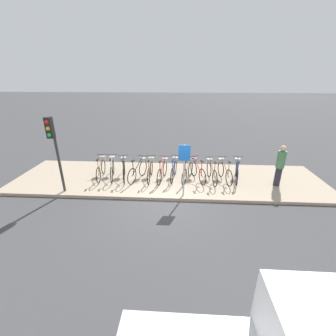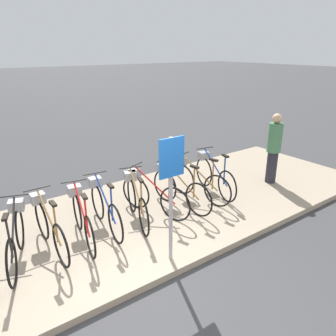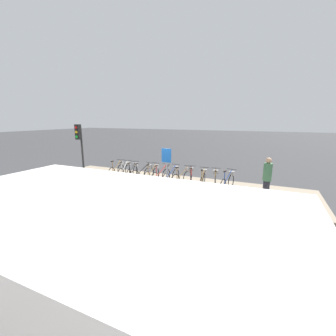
{
  "view_description": "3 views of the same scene",
  "coord_description": "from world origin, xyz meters",
  "px_view_note": "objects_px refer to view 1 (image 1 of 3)",
  "views": [
    {
      "loc": [
        0.57,
        -7.52,
        4.49
      ],
      "look_at": [
        0.06,
        0.81,
        1.05
      ],
      "focal_mm": 24.0,
      "sensor_mm": 36.0,
      "label": 1
    },
    {
      "loc": [
        -1.99,
        -3.34,
        3.38
      ],
      "look_at": [
        1.45,
        1.41,
        1.21
      ],
      "focal_mm": 35.0,
      "sensor_mm": 36.0,
      "label": 2
    },
    {
      "loc": [
        4.68,
        -8.33,
        3.41
      ],
      "look_at": [
        0.36,
        1.18,
        1.11
      ],
      "focal_mm": 24.0,
      "sensor_mm": 36.0,
      "label": 3
    }
  ],
  "objects_px": {
    "parked_bicycle_3": "(139,169)",
    "pedestrian": "(280,165)",
    "parked_bicycle_5": "(163,170)",
    "parked_bicycle_7": "(188,170)",
    "traffic_light": "(53,140)",
    "parked_bicycle_0": "(101,168)",
    "sign_post": "(184,162)",
    "parked_bicycle_4": "(150,169)",
    "parked_bicycle_1": "(112,168)",
    "parked_bicycle_2": "(124,169)",
    "parked_bicycle_8": "(197,170)",
    "parked_bicycle_11": "(237,170)",
    "parked_bicycle_9": "(211,171)",
    "parked_bicycle_10": "(224,170)",
    "parked_bicycle_6": "(174,169)"
  },
  "relations": [
    {
      "from": "parked_bicycle_3",
      "to": "pedestrian",
      "type": "xyz_separation_m",
      "value": [
        6.03,
        -0.27,
        0.48
      ]
    },
    {
      "from": "parked_bicycle_5",
      "to": "parked_bicycle_7",
      "type": "xyz_separation_m",
      "value": [
        1.14,
        0.04,
        0.0
      ]
    },
    {
      "from": "pedestrian",
      "to": "traffic_light",
      "type": "distance_m",
      "value": 9.02
    },
    {
      "from": "parked_bicycle_0",
      "to": "sign_post",
      "type": "xyz_separation_m",
      "value": [
        3.75,
        -1.46,
        0.95
      ]
    },
    {
      "from": "parked_bicycle_4",
      "to": "parked_bicycle_5",
      "type": "xyz_separation_m",
      "value": [
        0.57,
        -0.04,
        0.0
      ]
    },
    {
      "from": "parked_bicycle_1",
      "to": "parked_bicycle_5",
      "type": "xyz_separation_m",
      "value": [
        2.32,
        -0.07,
        0.0
      ]
    },
    {
      "from": "parked_bicycle_5",
      "to": "pedestrian",
      "type": "height_order",
      "value": "pedestrian"
    },
    {
      "from": "parked_bicycle_2",
      "to": "parked_bicycle_8",
      "type": "xyz_separation_m",
      "value": [
        3.31,
        0.11,
        0.0
      ]
    },
    {
      "from": "parked_bicycle_4",
      "to": "pedestrian",
      "type": "xyz_separation_m",
      "value": [
        5.5,
        -0.32,
        0.48
      ]
    },
    {
      "from": "parked_bicycle_1",
      "to": "parked_bicycle_3",
      "type": "xyz_separation_m",
      "value": [
        1.23,
        -0.08,
        0.0
      ]
    },
    {
      "from": "parked_bicycle_1",
      "to": "parked_bicycle_4",
      "type": "bearing_deg",
      "value": -0.99
    },
    {
      "from": "parked_bicycle_3",
      "to": "sign_post",
      "type": "bearing_deg",
      "value": -34.82
    },
    {
      "from": "parked_bicycle_0",
      "to": "parked_bicycle_11",
      "type": "relative_size",
      "value": 1.01
    },
    {
      "from": "parked_bicycle_0",
      "to": "parked_bicycle_9",
      "type": "bearing_deg",
      "value": -0.27
    },
    {
      "from": "pedestrian",
      "to": "sign_post",
      "type": "bearing_deg",
      "value": -164.18
    },
    {
      "from": "traffic_light",
      "to": "pedestrian",
      "type": "bearing_deg",
      "value": 7.68
    },
    {
      "from": "parked_bicycle_8",
      "to": "sign_post",
      "type": "height_order",
      "value": "sign_post"
    },
    {
      "from": "parked_bicycle_4",
      "to": "parked_bicycle_7",
      "type": "height_order",
      "value": "same"
    },
    {
      "from": "parked_bicycle_0",
      "to": "parked_bicycle_3",
      "type": "relative_size",
      "value": 1.05
    },
    {
      "from": "parked_bicycle_8",
      "to": "parked_bicycle_10",
      "type": "distance_m",
      "value": 1.2
    },
    {
      "from": "parked_bicycle_8",
      "to": "pedestrian",
      "type": "distance_m",
      "value": 3.45
    },
    {
      "from": "parked_bicycle_6",
      "to": "pedestrian",
      "type": "height_order",
      "value": "pedestrian"
    },
    {
      "from": "parked_bicycle_7",
      "to": "parked_bicycle_4",
      "type": "bearing_deg",
      "value": 179.87
    },
    {
      "from": "parked_bicycle_1",
      "to": "pedestrian",
      "type": "bearing_deg",
      "value": -2.75
    },
    {
      "from": "parked_bicycle_11",
      "to": "parked_bicycle_7",
      "type": "bearing_deg",
      "value": -176.91
    },
    {
      "from": "parked_bicycle_11",
      "to": "parked_bicycle_0",
      "type": "bearing_deg",
      "value": -178.96
    },
    {
      "from": "parked_bicycle_3",
      "to": "parked_bicycle_9",
      "type": "xyz_separation_m",
      "value": [
        3.26,
        0.03,
        0.0
      ]
    },
    {
      "from": "parked_bicycle_3",
      "to": "parked_bicycle_11",
      "type": "bearing_deg",
      "value": 2.13
    },
    {
      "from": "parked_bicycle_1",
      "to": "parked_bicycle_8",
      "type": "relative_size",
      "value": 1.03
    },
    {
      "from": "parked_bicycle_8",
      "to": "parked_bicycle_11",
      "type": "xyz_separation_m",
      "value": [
        1.77,
        0.04,
        0.0
      ]
    },
    {
      "from": "parked_bicycle_1",
      "to": "pedestrian",
      "type": "distance_m",
      "value": 7.29
    },
    {
      "from": "parked_bicycle_5",
      "to": "parked_bicycle_1",
      "type": "bearing_deg",
      "value": 178.18
    },
    {
      "from": "parked_bicycle_2",
      "to": "parked_bicycle_5",
      "type": "distance_m",
      "value": 1.77
    },
    {
      "from": "parked_bicycle_4",
      "to": "parked_bicycle_6",
      "type": "height_order",
      "value": "same"
    },
    {
      "from": "parked_bicycle_2",
      "to": "parked_bicycle_8",
      "type": "relative_size",
      "value": 1.03
    },
    {
      "from": "parked_bicycle_1",
      "to": "pedestrian",
      "type": "height_order",
      "value": "pedestrian"
    },
    {
      "from": "parked_bicycle_10",
      "to": "sign_post",
      "type": "xyz_separation_m",
      "value": [
        -1.81,
        -1.52,
        0.95
      ]
    },
    {
      "from": "parked_bicycle_4",
      "to": "parked_bicycle_5",
      "type": "height_order",
      "value": "same"
    },
    {
      "from": "parked_bicycle_5",
      "to": "parked_bicycle_6",
      "type": "bearing_deg",
      "value": 16.25
    },
    {
      "from": "parked_bicycle_8",
      "to": "traffic_light",
      "type": "distance_m",
      "value": 5.94
    },
    {
      "from": "parked_bicycle_10",
      "to": "parked_bicycle_2",
      "type": "bearing_deg",
      "value": -178.72
    },
    {
      "from": "parked_bicycle_5",
      "to": "traffic_light",
      "type": "relative_size",
      "value": 0.56
    },
    {
      "from": "parked_bicycle_2",
      "to": "parked_bicycle_6",
      "type": "bearing_deg",
      "value": 3.56
    },
    {
      "from": "parked_bicycle_5",
      "to": "parked_bicycle_7",
      "type": "bearing_deg",
      "value": 1.99
    },
    {
      "from": "parked_bicycle_1",
      "to": "parked_bicycle_6",
      "type": "relative_size",
      "value": 0.98
    },
    {
      "from": "pedestrian",
      "to": "parked_bicycle_1",
      "type": "bearing_deg",
      "value": 177.25
    },
    {
      "from": "parked_bicycle_6",
      "to": "parked_bicycle_11",
      "type": "height_order",
      "value": "same"
    },
    {
      "from": "parked_bicycle_2",
      "to": "parked_bicycle_10",
      "type": "xyz_separation_m",
      "value": [
        4.51,
        0.1,
        0.0
      ]
    },
    {
      "from": "parked_bicycle_9",
      "to": "parked_bicycle_4",
      "type": "bearing_deg",
      "value": 179.56
    },
    {
      "from": "parked_bicycle_8",
      "to": "parked_bicycle_11",
      "type": "height_order",
      "value": "same"
    }
  ]
}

